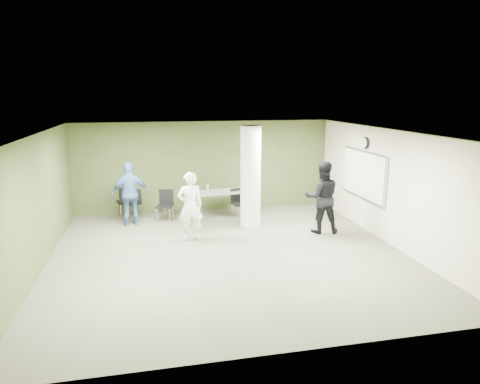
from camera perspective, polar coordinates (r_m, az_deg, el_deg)
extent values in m
plane|color=#4D4F3E|center=(10.02, -1.56, -8.23)|extent=(8.00, 8.00, 0.00)
plane|color=white|center=(9.38, -1.66, 7.94)|extent=(8.00, 8.00, 0.00)
cube|color=#3E4E24|center=(13.48, -4.72, 3.43)|extent=(8.00, 2.80, 0.02)
cube|color=#3E4E24|center=(9.73, -25.46, -1.51)|extent=(0.02, 8.00, 2.80)
cube|color=beige|center=(11.03, 19.28, 0.61)|extent=(0.02, 8.00, 2.80)
cylinder|color=silver|center=(11.72, 1.42, 2.03)|extent=(0.56, 0.56, 2.80)
cube|color=silver|center=(12.00, 16.09, 2.27)|extent=(0.04, 2.30, 1.30)
cube|color=white|center=(11.99, 15.98, 2.27)|extent=(0.02, 2.20, 1.20)
cylinder|color=black|center=(11.88, 16.35, 6.30)|extent=(0.05, 0.32, 0.32)
cylinder|color=white|center=(11.86, 16.22, 6.30)|extent=(0.02, 0.26, 0.26)
cube|color=#9B9B95|center=(12.77, -2.91, -0.01)|extent=(1.72, 0.93, 0.04)
cylinder|color=silver|center=(12.41, -5.76, -2.30)|extent=(0.04, 0.04, 0.74)
cylinder|color=silver|center=(12.83, 0.64, -1.73)|extent=(0.04, 0.04, 0.74)
cylinder|color=silver|center=(12.95, -6.38, -1.67)|extent=(0.04, 0.04, 0.74)
cylinder|color=silver|center=(13.35, -0.22, -1.14)|extent=(0.04, 0.04, 0.74)
cylinder|color=#254B19|center=(12.90, -5.72, 0.73)|extent=(0.07, 0.07, 0.25)
cylinder|color=#B2B2B7|center=(12.95, -4.33, 0.65)|extent=(0.06, 0.06, 0.18)
cylinder|color=#4C4C4C|center=(12.90, -10.80, -2.92)|extent=(0.25, 0.25, 0.28)
cube|color=black|center=(13.24, -15.02, -1.29)|extent=(0.59, 0.59, 0.05)
cube|color=black|center=(12.98, -14.86, -0.40)|extent=(0.45, 0.17, 0.46)
cylinder|color=silver|center=(13.53, -14.35, -2.01)|extent=(0.02, 0.02, 0.44)
cylinder|color=silver|center=(13.44, -15.97, -2.20)|extent=(0.02, 0.02, 0.44)
cylinder|color=silver|center=(13.16, -13.93, -2.40)|extent=(0.02, 0.02, 0.44)
cylinder|color=silver|center=(13.07, -15.59, -2.60)|extent=(0.02, 0.02, 0.44)
cube|color=black|center=(13.24, -14.01, -1.41)|extent=(0.51, 0.51, 0.05)
cube|color=black|center=(12.99, -13.92, -0.60)|extent=(0.41, 0.12, 0.42)
cylinder|color=silver|center=(13.49, -13.33, -2.08)|extent=(0.02, 0.02, 0.41)
cylinder|color=silver|center=(13.44, -14.83, -2.22)|extent=(0.02, 0.02, 0.41)
cylinder|color=silver|center=(13.15, -13.06, -2.45)|extent=(0.02, 0.02, 0.41)
cylinder|color=silver|center=(13.10, -14.60, -2.60)|extent=(0.02, 0.02, 0.41)
cube|color=black|center=(12.59, -10.00, -1.89)|extent=(0.56, 0.56, 0.05)
cube|color=black|center=(12.72, -9.80, -0.60)|extent=(0.42, 0.17, 0.44)
cylinder|color=silver|center=(12.53, -11.00, -3.08)|extent=(0.02, 0.02, 0.42)
cylinder|color=silver|center=(12.43, -9.37, -3.15)|extent=(0.02, 0.02, 0.42)
cylinder|color=silver|center=(12.87, -10.53, -2.64)|extent=(0.02, 0.02, 0.42)
cylinder|color=silver|center=(12.78, -8.95, -2.69)|extent=(0.02, 0.02, 0.42)
cube|color=black|center=(12.74, 0.01, -1.59)|extent=(0.55, 0.55, 0.05)
cube|color=black|center=(12.84, -0.44, -0.39)|extent=(0.40, 0.17, 0.42)
cylinder|color=silver|center=(12.56, -0.26, -2.84)|extent=(0.02, 0.02, 0.40)
cylinder|color=silver|center=(12.74, 1.11, -2.61)|extent=(0.02, 0.02, 0.40)
cylinder|color=silver|center=(12.85, -1.08, -2.47)|extent=(0.02, 0.02, 0.40)
cylinder|color=silver|center=(13.03, 0.28, -2.26)|extent=(0.02, 0.02, 0.40)
imported|color=white|center=(10.78, -6.66, -1.90)|extent=(0.68, 0.49, 1.75)
imported|color=black|center=(11.47, 10.86, -0.70)|extent=(1.04, 0.88, 1.92)
imported|color=#416BA1|center=(12.28, -14.41, -0.26)|extent=(1.12, 0.65, 1.80)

